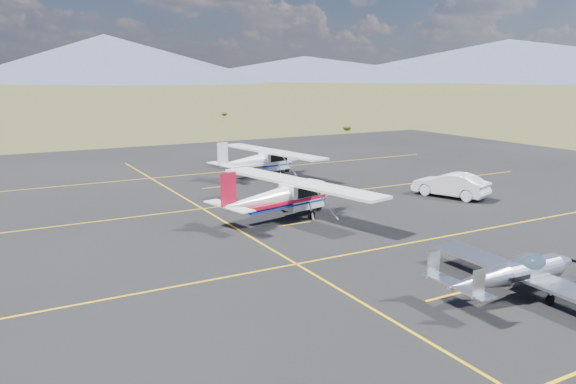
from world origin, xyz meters
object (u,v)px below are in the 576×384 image
object	(u,v)px
aircraft_cessna	(283,195)
aircraft_low_wing	(516,273)
aircraft_plain	(261,160)
sedan	(451,185)

from	to	relation	value
aircraft_cessna	aircraft_low_wing	bearing A→B (deg)	-94.25
aircraft_cessna	aircraft_plain	bearing A→B (deg)	56.36
aircraft_low_wing	aircraft_plain	bearing A→B (deg)	85.10
sedan	aircraft_low_wing	bearing A→B (deg)	32.63
aircraft_low_wing	sedan	world-z (taller)	aircraft_low_wing
aircraft_plain	sedan	bearing A→B (deg)	-70.72
aircraft_low_wing	aircraft_cessna	xyz separation A→B (m)	(-2.01, 13.43, 0.44)
aircraft_cessna	aircraft_plain	size ratio (longest dim) A/B	1.04
aircraft_cessna	aircraft_plain	world-z (taller)	aircraft_cessna
aircraft_low_wing	aircraft_plain	distance (m)	25.73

